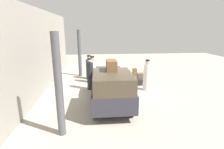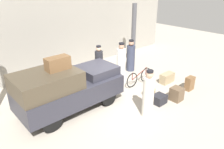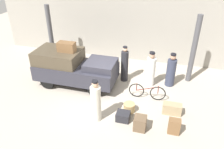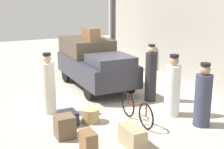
{
  "view_description": "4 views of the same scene",
  "coord_description": "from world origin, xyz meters",
  "px_view_note": "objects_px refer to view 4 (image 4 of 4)",
  "views": [
    {
      "loc": [
        -9.31,
        1.08,
        3.46
      ],
      "look_at": [
        0.2,
        0.2,
        0.95
      ],
      "focal_mm": 28.0,
      "sensor_mm": 36.0,
      "label": 1
    },
    {
      "loc": [
        -5.31,
        -5.95,
        4.58
      ],
      "look_at": [
        0.2,
        0.2,
        0.95
      ],
      "focal_mm": 35.0,
      "sensor_mm": 36.0,
      "label": 2
    },
    {
      "loc": [
        2.52,
        -8.07,
        5.85
      ],
      "look_at": [
        0.2,
        0.2,
        0.95
      ],
      "focal_mm": 35.0,
      "sensor_mm": 36.0,
      "label": 3
    },
    {
      "loc": [
        8.64,
        -3.93,
        3.39
      ],
      "look_at": [
        0.2,
        0.2,
        0.95
      ],
      "focal_mm": 50.0,
      "sensor_mm": 36.0,
      "label": 4
    }
  ],
  "objects_px": {
    "trunk_umber_medium": "(89,146)",
    "wicker_basket": "(91,115)",
    "porter_carrying_trunk": "(151,75)",
    "suitcase_tan_flat": "(132,136)",
    "porter_lifting_near_truck": "(173,88)",
    "porter_with_bicycle": "(203,98)",
    "suitcase_small_leather": "(65,127)",
    "suitcase_black_upright": "(68,118)",
    "truck": "(94,62)",
    "porter_standing_middle": "(48,86)",
    "trunk_on_truck_roof": "(91,34)",
    "bicycle": "(137,110)"
  },
  "relations": [
    {
      "from": "suitcase_small_leather",
      "to": "bicycle",
      "type": "bearing_deg",
      "value": 90.53
    },
    {
      "from": "suitcase_black_upright",
      "to": "suitcase_tan_flat",
      "type": "distance_m",
      "value": 2.05
    },
    {
      "from": "suitcase_small_leather",
      "to": "trunk_umber_medium",
      "type": "relative_size",
      "value": 0.89
    },
    {
      "from": "trunk_umber_medium",
      "to": "trunk_on_truck_roof",
      "type": "distance_m",
      "value": 5.83
    },
    {
      "from": "wicker_basket",
      "to": "suitcase_black_upright",
      "type": "bearing_deg",
      "value": -101.68
    },
    {
      "from": "truck",
      "to": "suitcase_small_leather",
      "type": "height_order",
      "value": "truck"
    },
    {
      "from": "porter_lifting_near_truck",
      "to": "suitcase_tan_flat",
      "type": "relative_size",
      "value": 2.35
    },
    {
      "from": "porter_lifting_near_truck",
      "to": "trunk_umber_medium",
      "type": "distance_m",
      "value": 3.37
    },
    {
      "from": "wicker_basket",
      "to": "trunk_umber_medium",
      "type": "bearing_deg",
      "value": -23.39
    },
    {
      "from": "truck",
      "to": "porter_carrying_trunk",
      "type": "height_order",
      "value": "porter_carrying_trunk"
    },
    {
      "from": "truck",
      "to": "porter_standing_middle",
      "type": "bearing_deg",
      "value": -49.14
    },
    {
      "from": "porter_standing_middle",
      "to": "suitcase_black_upright",
      "type": "bearing_deg",
      "value": 12.44
    },
    {
      "from": "truck",
      "to": "suitcase_small_leather",
      "type": "distance_m",
      "value": 4.4
    },
    {
      "from": "porter_carrying_trunk",
      "to": "suitcase_tan_flat",
      "type": "relative_size",
      "value": 2.47
    },
    {
      "from": "truck",
      "to": "suitcase_tan_flat",
      "type": "bearing_deg",
      "value": -12.73
    },
    {
      "from": "porter_with_bicycle",
      "to": "trunk_on_truck_roof",
      "type": "distance_m",
      "value": 5.11
    },
    {
      "from": "porter_standing_middle",
      "to": "suitcase_tan_flat",
      "type": "height_order",
      "value": "porter_standing_middle"
    },
    {
      "from": "trunk_umber_medium",
      "to": "trunk_on_truck_roof",
      "type": "height_order",
      "value": "trunk_on_truck_roof"
    },
    {
      "from": "truck",
      "to": "trunk_on_truck_roof",
      "type": "relative_size",
      "value": 4.78
    },
    {
      "from": "porter_carrying_trunk",
      "to": "suitcase_small_leather",
      "type": "height_order",
      "value": "porter_carrying_trunk"
    },
    {
      "from": "wicker_basket",
      "to": "porter_carrying_trunk",
      "type": "distance_m",
      "value": 2.62
    },
    {
      "from": "trunk_umber_medium",
      "to": "wicker_basket",
      "type": "bearing_deg",
      "value": 156.61
    },
    {
      "from": "suitcase_black_upright",
      "to": "suitcase_tan_flat",
      "type": "bearing_deg",
      "value": 26.83
    },
    {
      "from": "porter_lifting_near_truck",
      "to": "suitcase_small_leather",
      "type": "distance_m",
      "value": 3.25
    },
    {
      "from": "suitcase_small_leather",
      "to": "trunk_on_truck_roof",
      "type": "height_order",
      "value": "trunk_on_truck_roof"
    },
    {
      "from": "truck",
      "to": "trunk_umber_medium",
      "type": "relative_size",
      "value": 6.33
    },
    {
      "from": "porter_standing_middle",
      "to": "porter_with_bicycle",
      "type": "relative_size",
      "value": 1.05
    },
    {
      "from": "wicker_basket",
      "to": "suitcase_small_leather",
      "type": "bearing_deg",
      "value": -56.97
    },
    {
      "from": "truck",
      "to": "porter_carrying_trunk",
      "type": "relative_size",
      "value": 2.11
    },
    {
      "from": "suitcase_small_leather",
      "to": "suitcase_tan_flat",
      "type": "height_order",
      "value": "suitcase_small_leather"
    },
    {
      "from": "bicycle",
      "to": "trunk_on_truck_roof",
      "type": "height_order",
      "value": "trunk_on_truck_roof"
    },
    {
      "from": "porter_lifting_near_truck",
      "to": "porter_with_bicycle",
      "type": "distance_m",
      "value": 0.99
    },
    {
      "from": "bicycle",
      "to": "porter_with_bicycle",
      "type": "relative_size",
      "value": 0.97
    },
    {
      "from": "suitcase_small_leather",
      "to": "trunk_on_truck_roof",
      "type": "bearing_deg",
      "value": 149.36
    },
    {
      "from": "wicker_basket",
      "to": "suitcase_tan_flat",
      "type": "relative_size",
      "value": 0.62
    },
    {
      "from": "wicker_basket",
      "to": "trunk_umber_medium",
      "type": "xyz_separation_m",
      "value": [
        1.82,
        -0.79,
        0.12
      ]
    },
    {
      "from": "bicycle",
      "to": "porter_lifting_near_truck",
      "type": "height_order",
      "value": "porter_lifting_near_truck"
    },
    {
      "from": "truck",
      "to": "bicycle",
      "type": "bearing_deg",
      "value": -4.75
    },
    {
      "from": "suitcase_black_upright",
      "to": "suitcase_tan_flat",
      "type": "height_order",
      "value": "suitcase_tan_flat"
    },
    {
      "from": "suitcase_black_upright",
      "to": "bicycle",
      "type": "bearing_deg",
      "value": 67.7
    },
    {
      "from": "porter_carrying_trunk",
      "to": "suitcase_small_leather",
      "type": "distance_m",
      "value": 3.64
    },
    {
      "from": "suitcase_small_leather",
      "to": "trunk_on_truck_roof",
      "type": "relative_size",
      "value": 0.67
    },
    {
      "from": "porter_standing_middle",
      "to": "suitcase_tan_flat",
      "type": "distance_m",
      "value": 3.14
    },
    {
      "from": "porter_lifting_near_truck",
      "to": "trunk_on_truck_roof",
      "type": "xyz_separation_m",
      "value": [
        -3.88,
        -0.89,
        1.15
      ]
    },
    {
      "from": "suitcase_small_leather",
      "to": "suitcase_tan_flat",
      "type": "relative_size",
      "value": 0.73
    },
    {
      "from": "truck",
      "to": "trunk_on_truck_roof",
      "type": "bearing_deg",
      "value": -180.0
    },
    {
      "from": "bicycle",
      "to": "porter_carrying_trunk",
      "type": "distance_m",
      "value": 1.94
    },
    {
      "from": "wicker_basket",
      "to": "trunk_umber_medium",
      "type": "height_order",
      "value": "trunk_umber_medium"
    },
    {
      "from": "porter_lifting_near_truck",
      "to": "bicycle",
      "type": "bearing_deg",
      "value": -88.75
    },
    {
      "from": "porter_standing_middle",
      "to": "suitcase_small_leather",
      "type": "xyz_separation_m",
      "value": [
        1.75,
        -0.09,
        -0.54
      ]
    }
  ]
}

